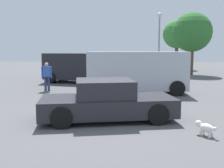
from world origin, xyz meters
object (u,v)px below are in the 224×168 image
at_px(sedan_foreground, 107,101).
at_px(van_white, 136,71).
at_px(dog, 205,127).
at_px(light_post_mid, 159,32).
at_px(suv_dark, 79,67).
at_px(pedestrian, 47,74).

height_order(sedan_foreground, van_white, van_white).
bearing_deg(dog, light_post_mid, -43.30).
height_order(suv_dark, pedestrian, suv_dark).
xyz_separation_m(sedan_foreground, pedestrian, (-3.82, 5.68, 0.33)).
xyz_separation_m(sedan_foreground, suv_dark, (-2.79, 9.41, 0.50)).
height_order(van_white, suv_dark, van_white).
bearing_deg(pedestrian, van_white, 64.28).
relative_size(van_white, light_post_mid, 0.92).
distance_m(van_white, light_post_mid, 11.20).
bearing_deg(sedan_foreground, van_white, 67.30).
height_order(sedan_foreground, light_post_mid, light_post_mid).
relative_size(dog, suv_dark, 0.10).
relative_size(van_white, suv_dark, 1.06).
height_order(pedestrian, light_post_mid, light_post_mid).
bearing_deg(light_post_mid, sedan_foreground, -101.81).
xyz_separation_m(sedan_foreground, dog, (2.73, -1.46, -0.37)).
height_order(sedan_foreground, pedestrian, pedestrian).
xyz_separation_m(pedestrian, light_post_mid, (7.18, 10.37, 2.94)).
xyz_separation_m(dog, pedestrian, (-6.55, 7.14, 0.69)).
bearing_deg(van_white, pedestrian, -5.53).
bearing_deg(van_white, light_post_mid, -104.56).
relative_size(sedan_foreground, suv_dark, 0.94).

